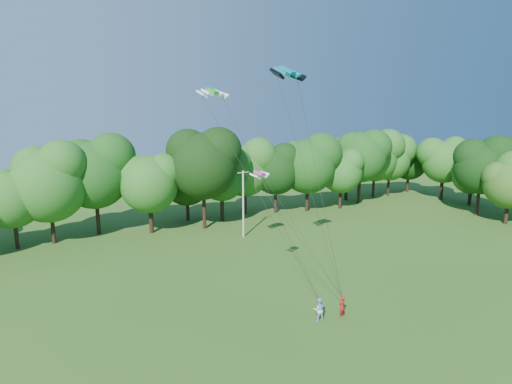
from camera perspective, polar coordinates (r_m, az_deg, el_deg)
utility_pole at (r=46.40m, az=-1.84°, el=-1.64°), size 1.57×0.34×7.90m
kite_flyer_left at (r=30.19m, az=12.18°, el=-15.72°), size 0.64×0.48×1.59m
kite_flyer_right at (r=29.37m, az=8.98°, el=-16.25°), size 1.04×0.95×1.72m
kite_teal at (r=31.66m, az=4.50°, el=17.00°), size 3.24×2.11×0.74m
kite_green at (r=31.73m, az=-6.27°, el=14.21°), size 2.67×1.69×0.52m
kite_pink at (r=29.61m, az=0.50°, el=2.76°), size 1.78×1.36×0.29m
tree_back_center at (r=49.67m, az=-7.58°, el=4.09°), size 9.16×9.16×13.32m
tree_back_east at (r=68.03m, az=12.93°, el=4.47°), size 7.46×7.46×10.86m
tree_flank_east at (r=61.31m, az=32.64°, el=1.94°), size 7.05×7.05×10.25m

